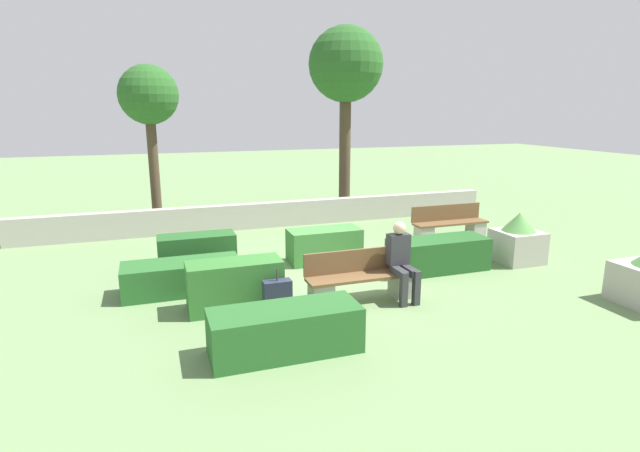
% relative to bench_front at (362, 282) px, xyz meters
% --- Properties ---
extents(ground_plane, '(60.00, 60.00, 0.00)m').
position_rel_bench_front_xyz_m(ground_plane, '(-0.12, 1.47, -0.34)').
color(ground_plane, '#6B8956').
extents(perimeter_wall, '(13.37, 0.30, 0.69)m').
position_rel_bench_front_xyz_m(perimeter_wall, '(-0.12, 5.95, 0.00)').
color(perimeter_wall, '#ADA89E').
rests_on(perimeter_wall, ground_plane).
extents(bench_front, '(1.98, 0.48, 0.87)m').
position_rel_bench_front_xyz_m(bench_front, '(0.00, 0.00, 0.00)').
color(bench_front, brown).
rests_on(bench_front, ground_plane).
extents(bench_left_side, '(1.98, 0.48, 0.87)m').
position_rel_bench_front_xyz_m(bench_left_side, '(3.76, 3.05, -0.00)').
color(bench_left_side, brown).
rests_on(bench_left_side, ground_plane).
extents(person_seated_man, '(0.38, 0.64, 1.37)m').
position_rel_bench_front_xyz_m(person_seated_man, '(0.67, -0.14, 0.42)').
color(person_seated_man, '#333338').
rests_on(person_seated_man, ground_plane).
extents(hedge_block_near_left, '(1.57, 0.69, 0.72)m').
position_rel_bench_front_xyz_m(hedge_block_near_left, '(0.15, 2.37, 0.02)').
color(hedge_block_near_left, '#3D7A38').
rests_on(hedge_block_near_left, ground_plane).
extents(hedge_block_near_right, '(2.06, 0.78, 0.67)m').
position_rel_bench_front_xyz_m(hedge_block_near_right, '(2.16, 1.02, -0.01)').
color(hedge_block_near_right, '#235623').
rests_on(hedge_block_near_right, ground_plane).
extents(hedge_block_mid_left, '(1.53, 0.62, 0.77)m').
position_rel_bench_front_xyz_m(hedge_block_mid_left, '(-2.53, 2.57, 0.04)').
color(hedge_block_mid_left, '#235623').
rests_on(hedge_block_mid_left, ground_plane).
extents(hedge_block_mid_right, '(2.05, 0.77, 0.64)m').
position_rel_bench_front_xyz_m(hedge_block_mid_right, '(-1.75, -1.39, -0.02)').
color(hedge_block_mid_right, '#286028').
rests_on(hedge_block_mid_right, ground_plane).
extents(hedge_block_far_left, '(1.55, 0.63, 0.82)m').
position_rel_bench_front_xyz_m(hedge_block_far_left, '(-2.13, 0.36, 0.07)').
color(hedge_block_far_left, '#33702D').
rests_on(hedge_block_far_left, ground_plane).
extents(hedge_block_far_right, '(2.08, 0.82, 0.57)m').
position_rel_bench_front_xyz_m(hedge_block_far_right, '(-2.91, 1.46, -0.06)').
color(hedge_block_far_right, '#286028').
rests_on(hedge_block_far_right, ground_plane).
extents(planter_corner_right, '(0.90, 0.90, 1.09)m').
position_rel_bench_front_xyz_m(planter_corner_right, '(4.10, 0.98, 0.15)').
color(planter_corner_right, '#ADA89E').
rests_on(planter_corner_right, ground_plane).
extents(suitcase, '(0.45, 0.21, 0.79)m').
position_rel_bench_front_xyz_m(suitcase, '(-1.54, -0.15, -0.05)').
color(suitcase, '#282D42').
rests_on(suitcase, ground_plane).
extents(tree_leftmost, '(1.62, 1.62, 4.44)m').
position_rel_bench_front_xyz_m(tree_leftmost, '(-3.18, 7.39, 3.17)').
color(tree_leftmost, '#473828').
rests_on(tree_leftmost, ground_plane).
extents(tree_center_left, '(2.30, 2.30, 5.73)m').
position_rel_bench_front_xyz_m(tree_center_left, '(2.64, 7.41, 4.13)').
color(tree_center_left, '#473828').
rests_on(tree_center_left, ground_plane).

